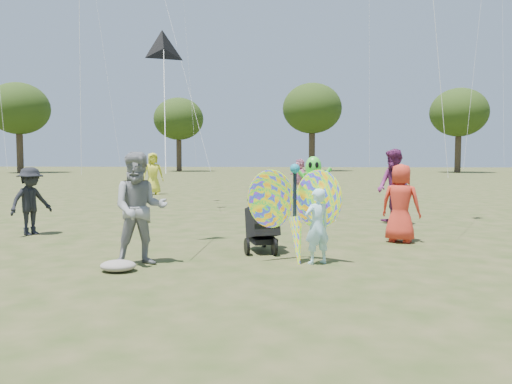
{
  "coord_description": "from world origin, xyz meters",
  "views": [
    {
      "loc": [
        0.57,
        -7.18,
        1.71
      ],
      "look_at": [
        -0.2,
        1.5,
        1.1
      ],
      "focal_mm": 35.0,
      "sensor_mm": 36.0,
      "label": 1
    }
  ],
  "objects_px": {
    "crowd_a": "(401,203)",
    "adult_man": "(140,209)",
    "crowd_g": "(153,174)",
    "jogging_stroller": "(262,218)",
    "child_girl": "(317,226)",
    "crowd_b": "(31,201)",
    "crowd_j": "(300,176)",
    "alien_kite": "(313,184)",
    "crowd_e": "(394,187)",
    "butterfly_kite": "(296,212)"
  },
  "relations": [
    {
      "from": "jogging_stroller",
      "to": "alien_kite",
      "type": "relative_size",
      "value": 0.65
    },
    {
      "from": "alien_kite",
      "to": "crowd_b",
      "type": "bearing_deg",
      "value": -151.51
    },
    {
      "from": "adult_man",
      "to": "crowd_b",
      "type": "xyz_separation_m",
      "value": [
        -3.37,
        2.78,
        -0.15
      ]
    },
    {
      "from": "crowd_e",
      "to": "crowd_j",
      "type": "relative_size",
      "value": 1.18
    },
    {
      "from": "adult_man",
      "to": "crowd_e",
      "type": "distance_m",
      "value": 7.15
    },
    {
      "from": "crowd_e",
      "to": "butterfly_kite",
      "type": "distance_m",
      "value": 5.37
    },
    {
      "from": "child_girl",
      "to": "adult_man",
      "type": "xyz_separation_m",
      "value": [
        -2.8,
        -0.34,
        0.29
      ]
    },
    {
      "from": "crowd_b",
      "to": "crowd_g",
      "type": "xyz_separation_m",
      "value": [
        -0.84,
        11.94,
        0.21
      ]
    },
    {
      "from": "crowd_j",
      "to": "crowd_e",
      "type": "bearing_deg",
      "value": -8.2
    },
    {
      "from": "alien_kite",
      "to": "adult_man",
      "type": "bearing_deg",
      "value": -115.03
    },
    {
      "from": "crowd_g",
      "to": "jogging_stroller",
      "type": "bearing_deg",
      "value": -91.53
    },
    {
      "from": "child_girl",
      "to": "alien_kite",
      "type": "relative_size",
      "value": 0.7
    },
    {
      "from": "crowd_j",
      "to": "alien_kite",
      "type": "bearing_deg",
      "value": -18.09
    },
    {
      "from": "crowd_e",
      "to": "crowd_j",
      "type": "xyz_separation_m",
      "value": [
        -2.38,
        11.18,
        -0.15
      ]
    },
    {
      "from": "adult_man",
      "to": "crowd_b",
      "type": "bearing_deg",
      "value": 122.87
    },
    {
      "from": "adult_man",
      "to": "crowd_a",
      "type": "relative_size",
      "value": 1.14
    },
    {
      "from": "adult_man",
      "to": "crowd_a",
      "type": "bearing_deg",
      "value": 11.58
    },
    {
      "from": "crowd_e",
      "to": "jogging_stroller",
      "type": "relative_size",
      "value": 1.71
    },
    {
      "from": "crowd_b",
      "to": "crowd_j",
      "type": "relative_size",
      "value": 0.91
    },
    {
      "from": "crowd_a",
      "to": "crowd_b",
      "type": "relative_size",
      "value": 1.06
    },
    {
      "from": "crowd_a",
      "to": "crowd_g",
      "type": "xyz_separation_m",
      "value": [
        -8.75,
        12.19,
        0.17
      ]
    },
    {
      "from": "adult_man",
      "to": "butterfly_kite",
      "type": "height_order",
      "value": "adult_man"
    },
    {
      "from": "crowd_b",
      "to": "jogging_stroller",
      "type": "distance_m",
      "value": 5.41
    },
    {
      "from": "crowd_b",
      "to": "butterfly_kite",
      "type": "bearing_deg",
      "value": -83.98
    },
    {
      "from": "crowd_g",
      "to": "butterfly_kite",
      "type": "relative_size",
      "value": 1.06
    },
    {
      "from": "butterfly_kite",
      "to": "alien_kite",
      "type": "distance_m",
      "value": 5.75
    },
    {
      "from": "crowd_g",
      "to": "child_girl",
      "type": "bearing_deg",
      "value": -89.9
    },
    {
      "from": "adult_man",
      "to": "jogging_stroller",
      "type": "xyz_separation_m",
      "value": [
        1.84,
        1.34,
        -0.28
      ]
    },
    {
      "from": "butterfly_kite",
      "to": "crowd_j",
      "type": "bearing_deg",
      "value": 89.8
    },
    {
      "from": "child_girl",
      "to": "crowd_g",
      "type": "distance_m",
      "value": 16.01
    },
    {
      "from": "jogging_stroller",
      "to": "alien_kite",
      "type": "distance_m",
      "value": 4.95
    },
    {
      "from": "jogging_stroller",
      "to": "crowd_g",
      "type": "bearing_deg",
      "value": 95.86
    },
    {
      "from": "crowd_a",
      "to": "adult_man",
      "type": "bearing_deg",
      "value": 53.85
    },
    {
      "from": "crowd_j",
      "to": "crowd_g",
      "type": "bearing_deg",
      "value": -96.16
    },
    {
      "from": "jogging_stroller",
      "to": "alien_kite",
      "type": "bearing_deg",
      "value": 59.32
    },
    {
      "from": "crowd_b",
      "to": "jogging_stroller",
      "type": "bearing_deg",
      "value": -77.51
    },
    {
      "from": "crowd_g",
      "to": "alien_kite",
      "type": "height_order",
      "value": "crowd_g"
    },
    {
      "from": "child_girl",
      "to": "alien_kite",
      "type": "bearing_deg",
      "value": -119.92
    },
    {
      "from": "crowd_g",
      "to": "butterfly_kite",
      "type": "xyz_separation_m",
      "value": [
        6.67,
        -14.28,
        -0.14
      ]
    },
    {
      "from": "crowd_b",
      "to": "crowd_e",
      "type": "relative_size",
      "value": 0.78
    },
    {
      "from": "crowd_g",
      "to": "crowd_j",
      "type": "bearing_deg",
      "value": -11.84
    },
    {
      "from": "crowd_a",
      "to": "crowd_b",
      "type": "height_order",
      "value": "crowd_a"
    },
    {
      "from": "crowd_e",
      "to": "crowd_b",
      "type": "bearing_deg",
      "value": -94.72
    },
    {
      "from": "crowd_a",
      "to": "crowd_b",
      "type": "distance_m",
      "value": 7.91
    },
    {
      "from": "adult_man",
      "to": "alien_kite",
      "type": "bearing_deg",
      "value": 47.36
    },
    {
      "from": "crowd_e",
      "to": "crowd_g",
      "type": "distance_m",
      "value": 13.15
    },
    {
      "from": "crowd_b",
      "to": "alien_kite",
      "type": "distance_m",
      "value": 7.12
    },
    {
      "from": "crowd_a",
      "to": "crowd_j",
      "type": "height_order",
      "value": "crowd_j"
    },
    {
      "from": "child_girl",
      "to": "crowd_b",
      "type": "relative_size",
      "value": 0.81
    },
    {
      "from": "crowd_j",
      "to": "jogging_stroller",
      "type": "relative_size",
      "value": 1.45
    }
  ]
}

